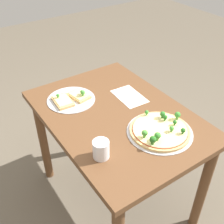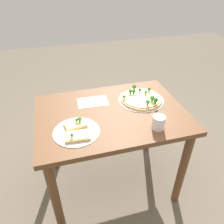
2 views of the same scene
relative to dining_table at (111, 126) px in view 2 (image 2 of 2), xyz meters
The scene contains 6 objects.
ground_plane 0.65m from the dining_table, ahead, with size 8.00×8.00×0.00m, color brown.
dining_table is the anchor object (origin of this frame).
pizza_tray_whole 0.31m from the dining_table, 19.36° to the left, with size 0.35×0.35×0.07m.
pizza_tray_slice 0.34m from the dining_table, 150.23° to the right, with size 0.29×0.29×0.06m.
drinking_cup 0.39m from the dining_table, 46.87° to the right, with size 0.08×0.08×0.09m, color white.
paper_menu 0.23m from the dining_table, 120.74° to the left, with size 0.23×0.15×0.00m, color white.
Camera 2 is at (-0.33, -1.22, 1.66)m, focal length 35.00 mm.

